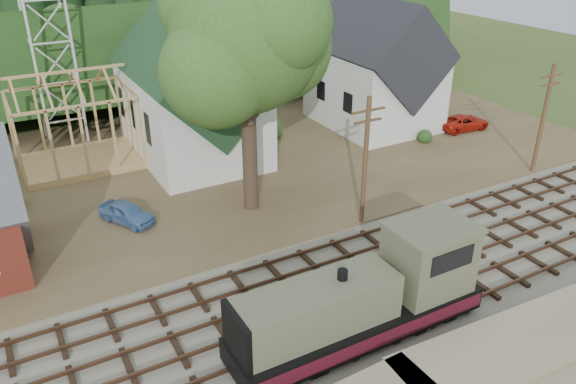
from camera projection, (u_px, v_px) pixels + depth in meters
ground at (305, 309)px, 26.68m from camera, size 140.00×140.00×0.00m
railroad_bed at (305, 307)px, 26.64m from camera, size 64.00×11.00×0.16m
village_flat at (179, 170)px, 40.67m from camera, size 64.00×26.00×0.30m
hillside at (103, 90)px, 59.48m from camera, size 70.00×28.96×12.74m
ridge at (75, 59)px, 71.98m from camera, size 80.00×20.00×12.00m
church at (191, 93)px, 40.60m from camera, size 8.40×15.17×13.00m
farmhouse at (375, 71)px, 47.17m from camera, size 8.40×10.80×10.60m
timber_frame at (75, 126)px, 39.79m from camera, size 8.20×6.20×6.99m
lattice_tower at (44, 16)px, 41.44m from camera, size 3.20×3.20×12.12m
big_tree at (248, 47)px, 30.92m from camera, size 10.90×8.40×14.70m
telegraph_pole_near at (365, 160)px, 31.88m from camera, size 2.20×0.28×8.00m
telegraph_pole_far at (543, 118)px, 38.41m from camera, size 2.20×0.28×8.00m
locomotive at (368, 299)px, 23.98m from camera, size 11.60×2.90×4.65m
car_blue at (127, 213)px, 33.25m from camera, size 3.10×3.94×1.26m
car_red at (464, 122)px, 47.48m from camera, size 4.73×2.49×1.27m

